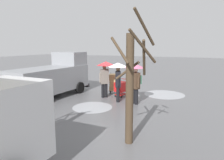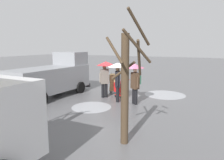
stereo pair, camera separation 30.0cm
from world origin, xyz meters
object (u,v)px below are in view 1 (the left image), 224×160
Objects in this scene: hand_dolly_boxes at (113,82)px; cargo_van_parked_right at (53,77)px; pedestrian_black_side at (105,71)px; bare_tree_near at (131,84)px; pedestrian_pink_side at (118,73)px; pedestrian_white_side at (135,74)px; shopping_cart_vendor at (121,87)px.

cargo_van_parked_right is at bearing 33.73° from hand_dolly_boxes.
pedestrian_black_side is (0.04, 1.04, 0.86)m from hand_dolly_boxes.
cargo_van_parked_right is 7.46m from bare_tree_near.
hand_dolly_boxes is 0.61× the size of pedestrian_black_side.
pedestrian_pink_side is (-0.98, 1.56, 0.86)m from hand_dolly_boxes.
cargo_van_parked_right is 1.36× the size of bare_tree_near.
pedestrian_black_side is at bearing -26.93° from pedestrian_pink_side.
bare_tree_near is (-3.28, 4.92, 0.31)m from pedestrian_black_side.
bare_tree_near reaches higher than pedestrian_white_side.
cargo_van_parked_right is 2.53× the size of pedestrian_pink_side.
cargo_van_parked_right is 5.21× the size of shopping_cart_vendor.
bare_tree_near is at bearing 114.56° from shopping_cart_vendor.
hand_dolly_boxes is 2.69m from pedestrian_white_side.
hand_dolly_boxes is 0.61× the size of pedestrian_pink_side.
pedestrian_white_side is 4.54m from bare_tree_near.
bare_tree_near is at bearing 148.21° from cargo_van_parked_right.
pedestrian_white_side is at bearing 176.86° from pedestrian_pink_side.
pedestrian_pink_side is 0.99m from pedestrian_white_side.
pedestrian_pink_side and pedestrian_black_side have the same top height.
hand_dolly_boxes is (-3.07, -2.05, -0.45)m from cargo_van_parked_right.
pedestrian_black_side is at bearing -161.62° from cargo_van_parked_right.
pedestrian_black_side is 1.00× the size of pedestrian_white_side.
hand_dolly_boxes reaches higher than shopping_cart_vendor.
shopping_cart_vendor is at bearing -144.43° from pedestrian_black_side.
bare_tree_near is at bearing 123.71° from pedestrian_black_side.
pedestrian_pink_side is 4.96m from bare_tree_near.
pedestrian_black_side is (0.78, 0.56, 1.02)m from shopping_cart_vendor.
shopping_cart_vendor is (-3.81, -1.56, -0.61)m from cargo_van_parked_right.
bare_tree_near is (-2.50, 5.47, 1.32)m from shopping_cart_vendor.
pedestrian_white_side is (-2.01, 0.57, -0.01)m from pedestrian_black_side.
shopping_cart_vendor is 1.40m from pedestrian_black_side.
cargo_van_parked_right is 3.22m from pedestrian_black_side.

